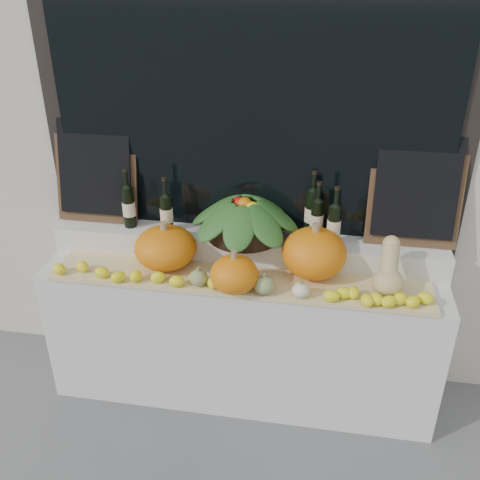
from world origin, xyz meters
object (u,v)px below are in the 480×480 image
(pumpkin_left, at_px, (166,248))
(wine_bottle_tall, at_px, (312,212))
(pumpkin_right, at_px, (314,253))
(produce_bowl, at_px, (245,217))
(butternut_squash, at_px, (389,273))

(pumpkin_left, distance_m, wine_bottle_tall, 0.86)
(pumpkin_right, bearing_deg, produce_bowl, 159.61)
(produce_bowl, xyz_separation_m, wine_bottle_tall, (0.38, 0.08, 0.02))
(produce_bowl, relative_size, wine_bottle_tall, 1.71)
(butternut_squash, relative_size, produce_bowl, 0.45)
(produce_bowl, bearing_deg, pumpkin_left, -155.19)
(pumpkin_left, distance_m, produce_bowl, 0.48)
(pumpkin_left, xyz_separation_m, butternut_squash, (1.22, -0.06, 0.00))
(pumpkin_right, relative_size, wine_bottle_tall, 0.91)
(pumpkin_left, xyz_separation_m, produce_bowl, (0.42, 0.19, 0.14))
(pumpkin_right, height_order, butternut_squash, butternut_squash)
(pumpkin_right, distance_m, wine_bottle_tall, 0.27)
(pumpkin_left, bearing_deg, produce_bowl, 24.81)
(pumpkin_left, height_order, produce_bowl, produce_bowl)
(wine_bottle_tall, bearing_deg, pumpkin_left, -161.00)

